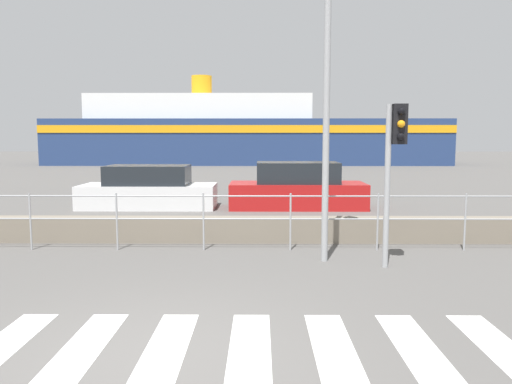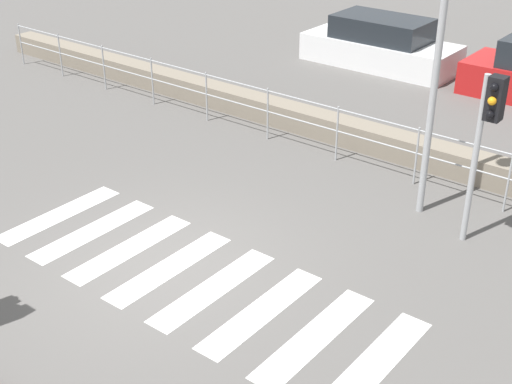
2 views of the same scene
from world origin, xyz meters
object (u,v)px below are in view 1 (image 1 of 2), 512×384
(traffic_light_far, at_px, (395,148))
(streetlamp, at_px, (329,41))
(ferry_boat, at_px, (238,135))
(parked_car_red, at_px, (297,188))
(parked_car_white, at_px, (149,190))

(traffic_light_far, bearing_deg, streetlamp, 167.31)
(traffic_light_far, distance_m, ferry_boat, 36.69)
(streetlamp, xyz_separation_m, ferry_boat, (-3.14, 36.19, -1.39))
(parked_car_red, bearing_deg, traffic_light_far, -81.71)
(ferry_boat, bearing_deg, parked_car_red, -83.77)
(streetlamp, relative_size, ferry_boat, 0.19)
(streetlamp, bearing_deg, traffic_light_far, -12.69)
(traffic_light_far, xyz_separation_m, ferry_boat, (-4.25, 36.44, 0.45))
(ferry_boat, bearing_deg, streetlamp, -85.04)
(parked_car_red, bearing_deg, ferry_boat, 96.23)
(traffic_light_far, bearing_deg, parked_car_red, 98.29)
(ferry_boat, relative_size, parked_car_red, 7.79)
(traffic_light_far, relative_size, ferry_boat, 0.08)
(streetlamp, height_order, ferry_boat, ferry_boat)
(parked_car_white, bearing_deg, traffic_light_far, -51.69)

